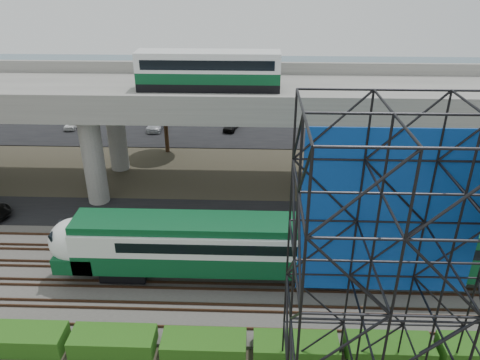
{
  "coord_description": "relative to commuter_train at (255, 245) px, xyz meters",
  "views": [
    {
      "loc": [
        3.64,
        -23.1,
        19.91
      ],
      "look_at": [
        2.6,
        6.0,
        5.54
      ],
      "focal_mm": 35.0,
      "sensor_mm": 36.0,
      "label": 1
    }
  ],
  "objects": [
    {
      "name": "harbor_water",
      "position": [
        -3.73,
        54.0,
        -2.87
      ],
      "size": [
        140.0,
        40.0,
        0.03
      ],
      "primitive_type": "cube",
      "color": "slate",
      "rests_on": "ground"
    },
    {
      "name": "ground",
      "position": [
        -3.73,
        -2.0,
        -2.88
      ],
      "size": [
        140.0,
        140.0,
        0.0
      ],
      "primitive_type": "plane",
      "color": "#474233",
      "rests_on": "ground"
    },
    {
      "name": "trees",
      "position": [
        -8.4,
        14.17,
        2.69
      ],
      "size": [
        40.94,
        16.94,
        7.69
      ],
      "color": "#382314",
      "rests_on": "ground"
    },
    {
      "name": "parked_cars",
      "position": [
        -4.6,
        31.69,
        -2.21
      ],
      "size": [
        38.68,
        9.5,
        1.27
      ],
      "color": "white",
      "rests_on": "parking_lot"
    },
    {
      "name": "hedge_strip",
      "position": [
        -2.73,
        -6.3,
        -2.32
      ],
      "size": [
        34.6,
        1.8,
        1.2
      ],
      "color": "#225012",
      "rests_on": "ground"
    },
    {
      "name": "commuter_train",
      "position": [
        0.0,
        0.0,
        0.0
      ],
      "size": [
        29.3,
        3.06,
        4.3
      ],
      "color": "black",
      "rests_on": "rail_tracks"
    },
    {
      "name": "overpass",
      "position": [
        -3.76,
        14.0,
        5.33
      ],
      "size": [
        80.0,
        12.0,
        12.4
      ],
      "color": "#9E9B93",
      "rests_on": "ground"
    },
    {
      "name": "scaffold_tower",
      "position": [
        6.01,
        -9.98,
        4.59
      ],
      "size": [
        9.36,
        6.36,
        15.0
      ],
      "color": "black",
      "rests_on": "ground"
    },
    {
      "name": "parking_lot",
      "position": [
        -3.73,
        32.0,
        -2.84
      ],
      "size": [
        90.0,
        18.0,
        0.08
      ],
      "primitive_type": "cube",
      "color": "black",
      "rests_on": "ground"
    },
    {
      "name": "rail_tracks",
      "position": [
        -3.73,
        -0.0,
        -2.6
      ],
      "size": [
        90.0,
        9.52,
        0.16
      ],
      "color": "#472D1E",
      "rests_on": "ballast_bed"
    },
    {
      "name": "service_road",
      "position": [
        -3.73,
        8.5,
        -2.84
      ],
      "size": [
        90.0,
        5.0,
        0.08
      ],
      "primitive_type": "cube",
      "color": "black",
      "rests_on": "ground"
    },
    {
      "name": "ballast_bed",
      "position": [
        -3.73,
        0.0,
        -2.78
      ],
      "size": [
        90.0,
        12.0,
        0.2
      ],
      "primitive_type": "cube",
      "color": "slate",
      "rests_on": "ground"
    }
  ]
}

